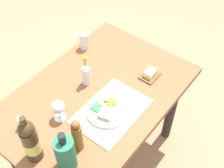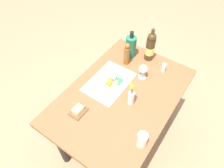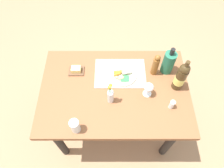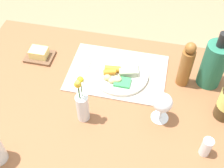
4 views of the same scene
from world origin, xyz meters
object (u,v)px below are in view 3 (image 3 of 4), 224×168
(wine_bottle, at_px, (181,77))
(wine_glass, at_px, (149,88))
(dinner_plate, at_px, (122,74))
(salt_shaker, at_px, (172,104))
(butter_dish, at_px, (76,70))
(cooler_bottle, at_px, (169,62))
(flower_vase, at_px, (110,96))
(fork, at_px, (141,75))
(water_tumbler, at_px, (75,126))
(dining_table, at_px, (115,96))
(knife, at_px, (104,74))
(pepper_mill, at_px, (155,65))

(wine_bottle, bearing_deg, wine_glass, 15.74)
(dinner_plate, xyz_separation_m, wine_glass, (-0.20, 0.18, 0.08))
(salt_shaker, height_order, butter_dish, salt_shaker)
(cooler_bottle, bearing_deg, flower_vase, 31.78)
(salt_shaker, bearing_deg, fork, -54.72)
(water_tumbler, bearing_deg, cooler_bottle, -143.84)
(water_tumbler, bearing_deg, butter_dish, -84.97)
(dining_table, bearing_deg, knife, -57.11)
(wine_bottle, height_order, wine_glass, wine_bottle)
(dining_table, xyz_separation_m, dinner_plate, (-0.07, -0.14, 0.14))
(fork, distance_m, butter_dish, 0.56)
(fork, distance_m, salt_shaker, 0.37)
(butter_dish, relative_size, wine_glass, 0.94)
(salt_shaker, relative_size, flower_vase, 0.36)
(knife, bearing_deg, wine_glass, 152.66)
(cooler_bottle, relative_size, butter_dish, 2.09)
(wine_glass, bearing_deg, flower_vase, 11.77)
(wine_glass, bearing_deg, fork, -78.20)
(butter_dish, bearing_deg, flower_vase, 136.22)
(butter_dish, bearing_deg, wine_glass, 159.42)
(cooler_bottle, xyz_separation_m, pepper_mill, (0.11, 0.03, -0.00))
(knife, bearing_deg, dinner_plate, 178.68)
(knife, xyz_separation_m, wine_glass, (-0.36, 0.19, 0.09))
(knife, height_order, flower_vase, flower_vase)
(salt_shaker, xyz_separation_m, wine_glass, (0.17, -0.12, 0.05))
(wine_bottle, bearing_deg, salt_shaker, 68.49)
(dinner_plate, height_order, wine_glass, wine_glass)
(dinner_plate, xyz_separation_m, salt_shaker, (-0.37, 0.30, 0.02))
(pepper_mill, bearing_deg, dining_table, 26.41)
(pepper_mill, bearing_deg, cooler_bottle, -166.66)
(salt_shaker, bearing_deg, cooler_bottle, -91.61)
(dinner_plate, relative_size, flower_vase, 1.07)
(pepper_mill, distance_m, wine_glass, 0.22)
(dining_table, bearing_deg, butter_dish, -28.60)
(fork, distance_m, pepper_mill, 0.15)
(pepper_mill, bearing_deg, wine_bottle, 141.34)
(water_tumbler, xyz_separation_m, wine_glass, (-0.55, -0.30, 0.04))
(water_tumbler, distance_m, wine_glass, 0.62)
(dinner_plate, distance_m, fork, 0.16)
(salt_shaker, xyz_separation_m, flower_vase, (0.47, -0.06, 0.04))
(salt_shaker, bearing_deg, dining_table, -20.22)
(dinner_plate, height_order, fork, dinner_plate)
(salt_shaker, distance_m, pepper_mill, 0.35)
(dinner_plate, xyz_separation_m, knife, (0.16, -0.00, -0.01))
(water_tumbler, relative_size, wine_glass, 0.92)
(flower_vase, height_order, wine_glass, flower_vase)
(knife, xyz_separation_m, cooler_bottle, (-0.54, -0.05, 0.10))
(salt_shaker, xyz_separation_m, wine_bottle, (-0.07, -0.19, 0.10))
(dining_table, bearing_deg, fork, -148.32)
(flower_vase, bearing_deg, knife, -76.50)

